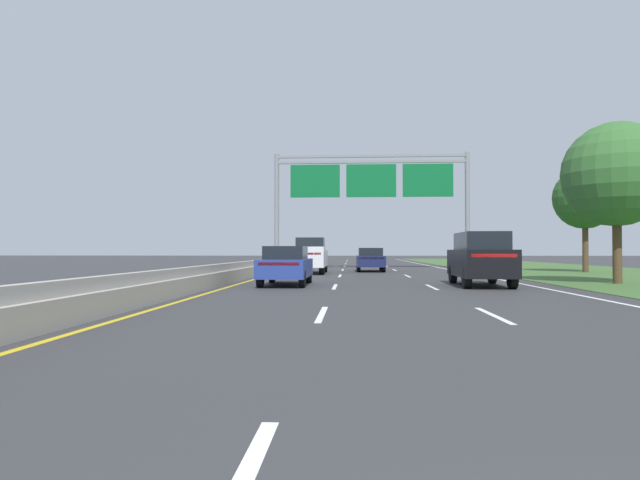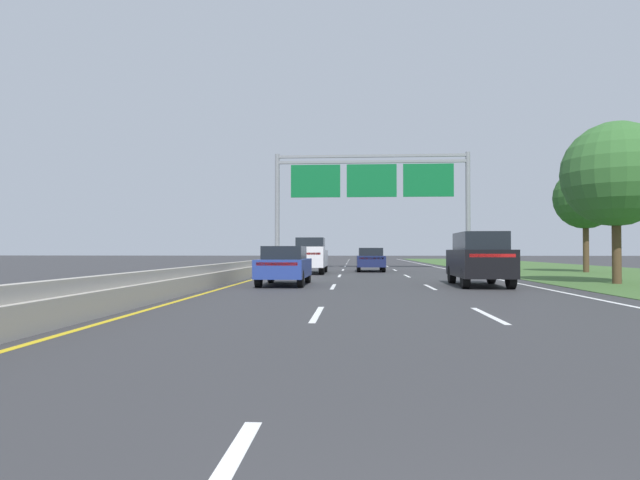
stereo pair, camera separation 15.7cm
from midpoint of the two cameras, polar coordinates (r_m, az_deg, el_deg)
ground_plane at (r=36.42m, az=5.40°, el=-3.31°), size 220.00×220.00×0.00m
lane_striping at (r=35.96m, az=5.42°, el=-3.33°), size 11.96×106.00×0.01m
grass_verge_right at (r=39.39m, az=26.16°, el=-3.02°), size 14.00×110.00×0.02m
median_barrier_concrete at (r=36.80m, az=-4.94°, el=-2.74°), size 0.60×110.00×0.85m
overhead_sign_gantry at (r=42.12m, az=5.56°, el=5.68°), size 15.06×0.42×8.95m
pickup_truck_white at (r=33.19m, az=-0.97°, el=-1.67°), size 2.01×5.40×2.20m
car_navy_centre_lane_sedan at (r=36.40m, az=5.47°, el=-2.02°), size 1.84×4.41×1.57m
car_blue_left_lane_sedan at (r=21.93m, az=-3.54°, el=-2.63°), size 1.84×4.41×1.57m
car_black_right_lane_suv at (r=22.26m, az=16.62°, el=-1.84°), size 2.02×4.75×2.11m
roadside_tree_near at (r=25.88m, az=28.88°, el=6.08°), size 4.37×4.37×6.78m
roadside_tree_mid at (r=38.42m, az=26.30°, el=3.97°), size 3.92×3.92×6.71m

